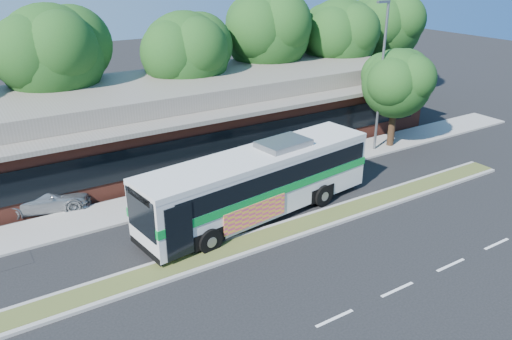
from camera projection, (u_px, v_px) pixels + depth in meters
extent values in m
plane|color=black|center=(313.00, 232.00, 22.24)|extent=(120.00, 120.00, 0.00)
cube|color=#3A4E21|center=(305.00, 225.00, 22.68)|extent=(26.00, 1.10, 0.15)
cube|color=gray|center=(240.00, 181.00, 27.21)|extent=(44.00, 2.60, 0.12)
cube|color=maroon|center=(188.00, 123.00, 31.75)|extent=(32.00, 10.00, 3.20)
cube|color=#6E675D|center=(186.00, 96.00, 31.08)|extent=(33.20, 11.20, 0.24)
cube|color=#6E675D|center=(186.00, 86.00, 30.83)|extent=(30.00, 8.00, 1.00)
cube|color=black|center=(226.00, 144.00, 27.79)|extent=(30.00, 0.06, 1.60)
cylinder|color=slate|center=(381.00, 80.00, 29.86)|extent=(0.16, 0.16, 9.00)
cube|color=slate|center=(384.00, 2.00, 27.90)|extent=(0.90, 0.18, 0.14)
cylinder|color=black|center=(62.00, 121.00, 30.47)|extent=(0.44, 0.44, 4.20)
sphere|color=#184316|center=(52.00, 56.00, 28.95)|extent=(6.00, 6.00, 6.00)
sphere|color=#184316|center=(72.00, 45.00, 29.77)|extent=(4.68, 4.68, 4.68)
cylinder|color=black|center=(188.00, 108.00, 33.69)|extent=(0.44, 0.44, 3.78)
sphere|color=#184316|center=(185.00, 55.00, 32.29)|extent=(5.60, 5.60, 5.60)
sphere|color=#184316|center=(200.00, 46.00, 33.06)|extent=(4.37, 4.37, 4.37)
cylinder|color=black|center=(267.00, 88.00, 37.77)|extent=(0.44, 0.44, 4.41)
sphere|color=#184316|center=(267.00, 33.00, 36.18)|extent=(6.20, 6.20, 6.20)
sphere|color=#184316|center=(280.00, 24.00, 37.03)|extent=(4.84, 4.84, 4.84)
cylinder|color=black|center=(336.00, 84.00, 40.03)|extent=(0.44, 0.44, 3.86)
sphere|color=#184316|center=(339.00, 37.00, 38.59)|extent=(5.80, 5.80, 5.80)
sphere|color=#184316|center=(348.00, 29.00, 39.39)|extent=(4.52, 4.52, 4.52)
cylinder|color=black|center=(381.00, 72.00, 43.70)|extent=(0.44, 0.44, 4.12)
sphere|color=#184316|center=(386.00, 27.00, 42.19)|extent=(6.00, 6.00, 6.00)
sphere|color=#184316|center=(394.00, 19.00, 43.01)|extent=(4.68, 4.68, 4.68)
cube|color=beige|center=(259.00, 181.00, 23.08)|extent=(12.22, 4.08, 2.76)
cube|color=black|center=(264.00, 169.00, 23.04)|extent=(11.28, 4.01, 0.83)
cube|color=beige|center=(259.00, 156.00, 22.58)|extent=(12.25, 4.10, 0.26)
cube|color=#057F2C|center=(259.00, 183.00, 23.11)|extent=(12.29, 4.15, 0.38)
cube|color=black|center=(141.00, 214.00, 19.42)|extent=(0.35, 2.23, 1.71)
cube|color=black|center=(346.00, 140.00, 26.35)|extent=(0.33, 2.08, 1.10)
cube|color=#C93B5D|center=(255.00, 214.00, 21.67)|extent=(3.38, 0.49, 1.00)
cube|color=slate|center=(284.00, 144.00, 23.36)|extent=(2.59, 1.90, 0.30)
cylinder|color=black|center=(209.00, 241.00, 20.48)|extent=(1.14, 0.50, 1.10)
cylinder|color=black|center=(177.00, 218.00, 22.26)|extent=(1.14, 0.50, 1.10)
cylinder|color=black|center=(322.00, 195.00, 24.40)|extent=(1.14, 0.50, 1.10)
cylinder|color=black|center=(287.00, 179.00, 26.18)|extent=(1.14, 0.50, 1.10)
imported|color=#A5A8AC|center=(42.00, 198.00, 23.92)|extent=(4.77, 2.74, 1.30)
cylinder|color=black|center=(392.00, 126.00, 31.75)|extent=(0.44, 0.44, 2.85)
sphere|color=#184316|center=(397.00, 84.00, 30.69)|extent=(4.27, 4.27, 4.27)
sphere|color=#184316|center=(404.00, 75.00, 31.28)|extent=(3.33, 3.33, 3.33)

